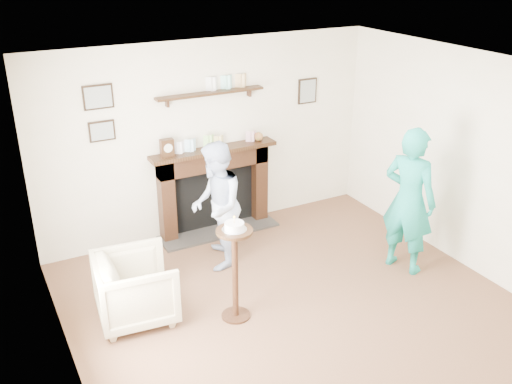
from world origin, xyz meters
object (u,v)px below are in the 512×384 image
Objects in this scene: woman at (401,267)px; pedestal_table at (235,256)px; man at (218,263)px; armchair at (139,317)px.

pedestal_table is (-2.17, 0.04, 0.71)m from woman.
pedestal_table reaches higher than man.
man is 1.32× the size of pedestal_table.
armchair is 0.51× the size of man.
woman is (3.07, -0.50, 0.00)m from armchair.
woman reaches higher than armchair.
armchair is 3.11m from woman.
woman is at bearing 83.90° from man.
armchair is at bearing -39.06° from man.
man is 0.88× the size of woman.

